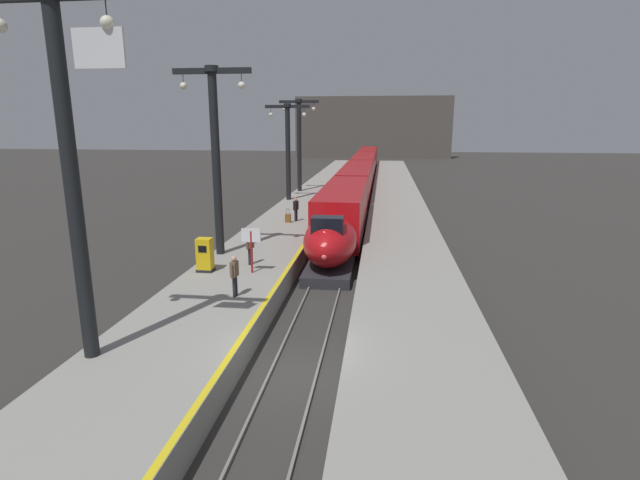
# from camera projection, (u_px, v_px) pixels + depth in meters

# --- Properties ---
(ground_plane) EXTENTS (260.00, 260.00, 0.00)m
(ground_plane) POSITION_uv_depth(u_px,v_px,m) (293.00, 377.00, 15.49)
(ground_plane) COLOR #33302D
(platform_left) EXTENTS (4.80, 110.00, 1.05)m
(platform_left) POSITION_uv_depth(u_px,v_px,m) (299.00, 216.00, 39.74)
(platform_left) COLOR gray
(platform_left) RESTS_ON ground
(platform_right) EXTENTS (4.80, 110.00, 1.05)m
(platform_right) POSITION_uv_depth(u_px,v_px,m) (399.00, 218.00, 38.73)
(platform_right) COLOR gray
(platform_right) RESTS_ON ground
(platform_left_safety_stripe) EXTENTS (0.20, 107.80, 0.01)m
(platform_left_safety_stripe) POSITION_uv_depth(u_px,v_px,m) (327.00, 210.00, 39.33)
(platform_left_safety_stripe) COLOR yellow
(platform_left_safety_stripe) RESTS_ON platform_left
(rail_main_left) EXTENTS (0.08, 110.00, 0.12)m
(rail_main_left) POSITION_uv_depth(u_px,v_px,m) (342.00, 216.00, 42.09)
(rail_main_left) COLOR slate
(rail_main_left) RESTS_ON ground
(rail_main_right) EXTENTS (0.08, 110.00, 0.12)m
(rail_main_right) POSITION_uv_depth(u_px,v_px,m) (359.00, 216.00, 41.90)
(rail_main_right) COLOR slate
(rail_main_right) RESTS_ON ground
(highspeed_train_main) EXTENTS (2.92, 74.40, 3.60)m
(highspeed_train_main) POSITION_uv_depth(u_px,v_px,m) (360.00, 174.00, 58.12)
(highspeed_train_main) COLOR #B20F14
(highspeed_train_main) RESTS_ON ground
(station_column_near) EXTENTS (4.00, 0.68, 10.26)m
(station_column_near) POSITION_uv_depth(u_px,v_px,m) (69.00, 147.00, 13.21)
(station_column_near) COLOR black
(station_column_near) RESTS_ON platform_left
(station_column_mid) EXTENTS (4.00, 0.68, 9.61)m
(station_column_mid) POSITION_uv_depth(u_px,v_px,m) (215.00, 145.00, 24.81)
(station_column_mid) COLOR black
(station_column_mid) RESTS_ON platform_left
(station_column_far) EXTENTS (4.00, 0.68, 8.55)m
(station_column_far) POSITION_uv_depth(u_px,v_px,m) (288.00, 142.00, 43.58)
(station_column_far) COLOR black
(station_column_far) RESTS_ON platform_left
(station_column_distant) EXTENTS (4.00, 0.68, 9.21)m
(station_column_distant) POSITION_uv_depth(u_px,v_px,m) (299.00, 137.00, 49.28)
(station_column_distant) COLOR black
(station_column_distant) RESTS_ON platform_left
(passenger_near_edge) EXTENTS (0.36, 0.52, 1.69)m
(passenger_near_edge) POSITION_uv_depth(u_px,v_px,m) (296.00, 208.00, 34.58)
(passenger_near_edge) COLOR #23232D
(passenger_near_edge) RESTS_ON platform_left
(passenger_mid_platform) EXTENTS (0.35, 0.53, 1.69)m
(passenger_mid_platform) POSITION_uv_depth(u_px,v_px,m) (250.00, 245.00, 23.88)
(passenger_mid_platform) COLOR #23232D
(passenger_mid_platform) RESTS_ON platform_left
(passenger_far_waiting) EXTENTS (0.27, 0.57, 1.69)m
(passenger_far_waiting) POSITION_uv_depth(u_px,v_px,m) (234.00, 273.00, 19.45)
(passenger_far_waiting) COLOR #23232D
(passenger_far_waiting) RESTS_ON platform_left
(rolling_suitcase) EXTENTS (0.40, 0.22, 0.98)m
(rolling_suitcase) POSITION_uv_depth(u_px,v_px,m) (288.00, 218.00, 34.29)
(rolling_suitcase) COLOR brown
(rolling_suitcase) RESTS_ON platform_left
(ticket_machine_yellow) EXTENTS (0.76, 0.62, 1.60)m
(ticket_machine_yellow) POSITION_uv_depth(u_px,v_px,m) (205.00, 256.00, 22.85)
(ticket_machine_yellow) COLOR yellow
(ticket_machine_yellow) RESTS_ON platform_left
(departure_info_board) EXTENTS (0.90, 0.10, 2.12)m
(departure_info_board) POSITION_uv_depth(u_px,v_px,m) (251.00, 241.00, 22.44)
(departure_info_board) COLOR maroon
(departure_info_board) RESTS_ON platform_left
(terminus_back_wall) EXTENTS (36.00, 2.00, 14.00)m
(terminus_back_wall) POSITION_uv_depth(u_px,v_px,m) (373.00, 128.00, 112.22)
(terminus_back_wall) COLOR #4C4742
(terminus_back_wall) RESTS_ON ground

